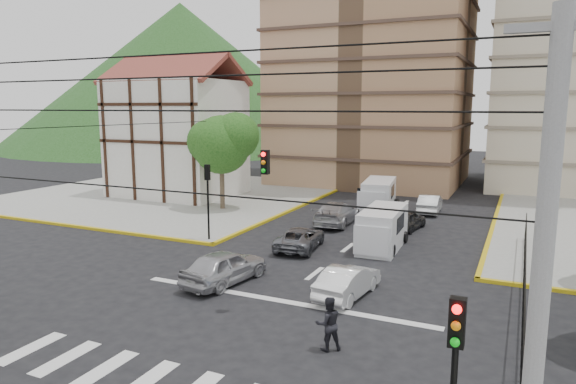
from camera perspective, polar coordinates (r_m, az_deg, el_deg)
The scene contains 20 objects.
ground at distance 20.40m, azimuth -2.42°, elevation -13.09°, with size 160.00×160.00×0.00m, color black.
sidewalk_nw at distance 47.23m, azimuth -12.93°, elevation -0.20°, with size 26.00×26.00×0.15m, color gray.
stop_line at distance 21.39m, azimuth -0.91°, elevation -11.97°, with size 13.00×0.40×0.01m, color silver.
tudor_building at distance 46.05m, azimuth -12.18°, elevation 6.07°, with size 10.80×8.05×12.23m.
distant_hill at distance 107.76m, azimuth -11.68°, elevation 12.58°, with size 70.00×70.00×28.00m, color #1D4617.
park_fence at distance 22.62m, azimuth 24.60°, elevation -11.66°, with size 0.10×22.50×1.66m, color black, non-canonical shape.
tree_tudor at distance 38.75m, azimuth -7.30°, elevation 5.55°, with size 5.39×4.40×7.43m.
traffic_light_se at distance 10.12m, azimuth 17.97°, elevation -18.76°, with size 0.28×0.22×4.40m.
traffic_light_nw at distance 29.91m, azimuth -8.91°, elevation 0.30°, with size 0.28×0.22×4.40m.
traffic_light_hanging at distance 17.16m, azimuth -5.67°, elevation 3.00°, with size 18.00×9.12×0.92m.
utility_pole_se at distance 8.31m, azimuth 25.96°, elevation -13.13°, with size 1.40×0.28×9.00m.
van_right_lane at distance 28.92m, azimuth 10.35°, elevation -4.15°, with size 2.15×5.03×2.23m.
van_left_lane at distance 39.18m, azimuth 9.97°, elevation -0.48°, with size 2.73×5.45×2.35m.
car_silver_front_left at distance 23.32m, azimuth -7.08°, elevation -8.22°, with size 1.81×4.49×1.53m, color #ABAAAF.
car_white_front_right at distance 21.77m, azimuth 6.67°, elevation -9.80°, with size 1.39×4.00×1.32m, color white.
car_grey_mid_left at distance 28.62m, azimuth 1.35°, elevation -5.12°, with size 2.03×4.40×1.22m, color slate.
car_silver_rear_left at distance 34.58m, azimuth 5.44°, elevation -2.35°, with size 2.14×5.25×1.52m, color #A9A9AE.
car_darkgrey_mid_right at distance 33.79m, azimuth 13.05°, elevation -3.04°, with size 1.52×3.78×1.29m, color #29292B.
car_white_rear_right at distance 39.58m, azimuth 15.50°, elevation -1.26°, with size 1.45×4.16×1.37m, color white.
pedestrian_crosswalk at distance 17.16m, azimuth 4.49°, elevation -14.36°, with size 0.87×0.68×1.79m, color black.
Camera 1 is at (8.68, -16.72, 7.83)m, focal length 32.00 mm.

